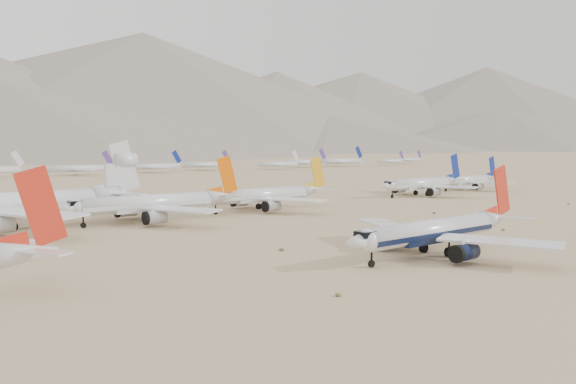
% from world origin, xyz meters
% --- Properties ---
extents(ground, '(7000.00, 7000.00, 0.00)m').
position_xyz_m(ground, '(0.00, 0.00, 0.00)').
color(ground, '#947856').
rests_on(ground, ground).
extents(main_airliner, '(44.41, 43.37, 15.67)m').
position_xyz_m(main_airliner, '(-10.30, -5.81, 4.31)').
color(main_airliner, silver).
rests_on(main_airliner, ground).
extents(row2_navy_widebody, '(45.27, 44.27, 16.11)m').
position_xyz_m(row2_navy_widebody, '(83.04, 69.65, 4.50)').
color(row2_navy_widebody, silver).
rests_on(row2_navy_widebody, ground).
extents(row2_gold_tail, '(44.96, 43.97, 16.01)m').
position_xyz_m(row2_gold_tail, '(6.61, 69.05, 4.48)').
color(row2_gold_tail, silver).
rests_on(row2_gold_tail, ground).
extents(row2_orange_tail, '(46.98, 45.96, 16.76)m').
position_xyz_m(row2_orange_tail, '(-30.80, 66.37, 4.70)').
color(row2_orange_tail, silver).
rests_on(row2_orange_tail, ground).
extents(row2_white_trijet, '(59.14, 57.80, 20.96)m').
position_xyz_m(row2_white_trijet, '(-62.10, 74.93, 6.07)').
color(row2_white_trijet, silver).
rests_on(row2_white_trijet, ground).
extents(row2_blue_far, '(40.79, 39.88, 14.50)m').
position_xyz_m(row2_blue_far, '(121.52, 74.85, 4.04)').
color(row2_blue_far, silver).
rests_on(row2_blue_far, ground).
extents(distant_storage_row, '(656.25, 64.03, 16.19)m').
position_xyz_m(distant_storage_row, '(52.57, 297.83, 4.47)').
color(distant_storage_row, silver).
rests_on(distant_storage_row, ground).
extents(foothills, '(4637.50, 1395.00, 155.00)m').
position_xyz_m(foothills, '(526.68, 1100.00, 67.15)').
color(foothills, slate).
rests_on(foothills, ground).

